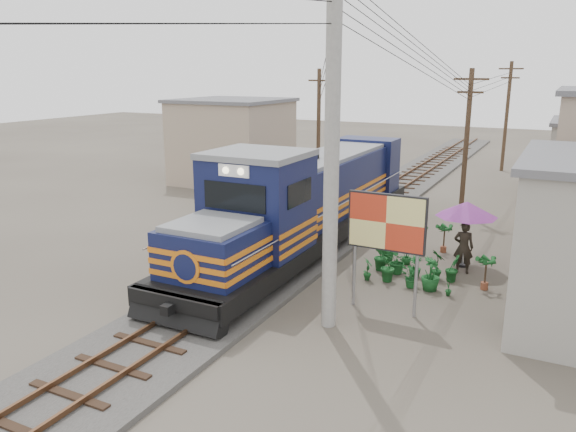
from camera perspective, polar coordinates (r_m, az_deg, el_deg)
The scene contains 14 objects.
ground at distance 17.91m, azimuth -5.72°, elevation -8.13°, with size 120.00×120.00×0.00m, color #473F35.
ballast at distance 26.41m, azimuth 5.95°, elevation -0.45°, with size 3.60×70.00×0.16m, color #595651.
track at distance 26.36m, azimuth 5.96°, elevation -0.08°, with size 1.15×70.00×0.12m.
locomotive at distance 22.05m, azimuth 1.98°, elevation 1.30°, with size 3.15×17.14×4.25m.
utility_pole_main at distance 14.58m, azimuth 4.48°, elevation 7.07°, with size 0.40×0.40×10.00m.
wooden_pole_mid at distance 28.42m, azimuth 17.68°, elevation 7.40°, with size 1.60×0.24×7.00m.
wooden_pole_far at distance 42.19m, azimuth 21.34°, elevation 9.58°, with size 1.60×0.24×7.50m.
wooden_pole_left at distance 34.96m, azimuth 3.13°, elevation 9.28°, with size 1.60×0.24×7.00m.
power_lines at distance 24.17m, azimuth 4.78°, elevation 16.12°, with size 9.65×19.00×3.30m.
shophouse_left at distance 35.66m, azimuth -5.66°, elevation 7.61°, with size 6.30×6.30×5.20m.
billboard at distance 16.20m, azimuth 9.97°, elevation -0.96°, with size 2.29×0.18×3.54m.
market_umbrella at distance 20.85m, azimuth 17.70°, elevation 0.63°, with size 2.71×2.71×2.41m.
vendor at distance 20.47m, azimuth 17.40°, elevation -3.05°, with size 0.68×0.44×1.86m, color black.
plant_nursery at distance 19.69m, azimuth 11.91°, elevation -4.81°, with size 3.31×2.96×1.09m.
Camera 1 is at (8.99, -13.88, 6.90)m, focal length 35.00 mm.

